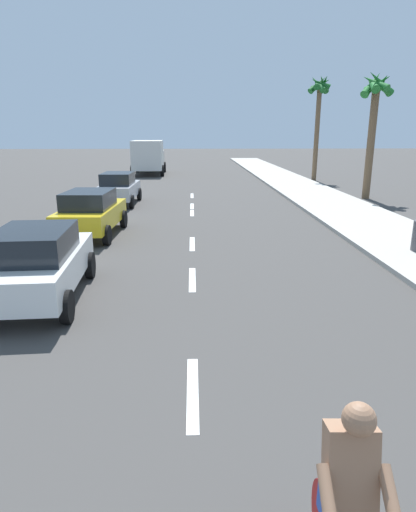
% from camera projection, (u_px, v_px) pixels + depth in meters
% --- Properties ---
extents(ground_plane, '(160.00, 160.00, 0.00)m').
position_uv_depth(ground_plane, '(192.00, 222.00, 17.33)').
color(ground_plane, '#423F3D').
extents(sidewalk_strip, '(3.60, 80.00, 0.14)m').
position_uv_depth(sidewalk_strip, '(346.00, 211.00, 19.47)').
color(sidewalk_strip, '#B2ADA3').
rests_on(sidewalk_strip, ground).
extents(lane_stripe_2, '(0.16, 1.80, 0.01)m').
position_uv_depth(lane_stripe_2, '(193.00, 392.00, 6.02)').
color(lane_stripe_2, white).
rests_on(lane_stripe_2, ground).
extents(lane_stripe_3, '(0.16, 1.80, 0.01)m').
position_uv_depth(lane_stripe_3, '(192.00, 279.00, 10.63)').
color(lane_stripe_3, white).
rests_on(lane_stripe_3, ground).
extents(lane_stripe_4, '(0.16, 1.80, 0.01)m').
position_uv_depth(lane_stripe_4, '(192.00, 244.00, 14.01)').
color(lane_stripe_4, white).
rests_on(lane_stripe_4, ground).
extents(lane_stripe_5, '(0.16, 1.80, 0.01)m').
position_uv_depth(lane_stripe_5, '(192.00, 212.00, 19.45)').
color(lane_stripe_5, white).
rests_on(lane_stripe_5, ground).
extents(lane_stripe_6, '(0.16, 1.80, 0.01)m').
position_uv_depth(lane_stripe_6, '(192.00, 206.00, 21.03)').
color(lane_stripe_6, white).
rests_on(lane_stripe_6, ground).
extents(lane_stripe_7, '(0.16, 1.80, 0.01)m').
position_uv_depth(lane_stripe_7, '(192.00, 196.00, 24.59)').
color(lane_stripe_7, white).
rests_on(lane_stripe_7, ground).
extents(parked_car_white, '(2.01, 4.00, 1.57)m').
position_uv_depth(parked_car_white, '(38.00, 262.00, 9.14)').
color(parked_car_white, white).
rests_on(parked_car_white, ground).
extents(parked_car_yellow, '(1.98, 3.99, 1.57)m').
position_uv_depth(parked_car_yellow, '(91.00, 212.00, 14.88)').
color(parked_car_yellow, gold).
rests_on(parked_car_yellow, ground).
extents(parked_car_silver, '(1.85, 3.85, 1.57)m').
position_uv_depth(parked_car_silver, '(119.00, 188.00, 21.44)').
color(parked_car_silver, '#B7BABF').
rests_on(parked_car_silver, ground).
extents(delivery_truck, '(2.78, 6.29, 2.80)m').
position_uv_depth(delivery_truck, '(149.00, 156.00, 36.68)').
color(delivery_truck, beige).
rests_on(delivery_truck, ground).
extents(palm_tree_far, '(1.89, 1.82, 6.66)m').
position_uv_depth(palm_tree_far, '(374.00, 103.00, 22.21)').
color(palm_tree_far, brown).
rests_on(palm_tree_far, ground).
extents(palm_tree_distant, '(1.76, 1.90, 7.46)m').
position_uv_depth(palm_tree_distant, '(319.00, 97.00, 30.70)').
color(palm_tree_distant, brown).
rests_on(palm_tree_distant, ground).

